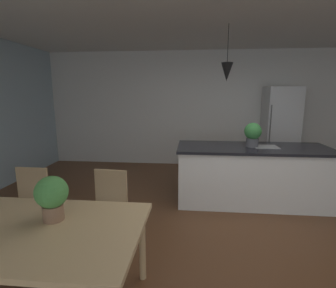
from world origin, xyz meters
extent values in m
cube|color=brown|center=(0.00, 0.00, -0.02)|extent=(10.00, 8.40, 0.04)
cube|color=silver|center=(0.00, 3.26, 1.35)|extent=(10.00, 0.12, 2.70)
cube|color=tan|center=(-1.95, -1.28, 0.70)|extent=(2.06, 1.03, 0.04)
cylinder|color=tan|center=(-1.00, -0.84, 0.35)|extent=(0.06, 0.06, 0.70)
cube|color=tan|center=(-2.41, -0.44, 0.43)|extent=(0.41, 0.41, 0.04)
cube|color=white|center=(-2.41, -0.44, 0.47)|extent=(0.37, 0.37, 0.03)
cube|color=tan|center=(-2.41, -0.26, 0.66)|extent=(0.38, 0.04, 0.42)
cylinder|color=tan|center=(-2.24, -0.61, 0.21)|extent=(0.04, 0.04, 0.41)
cylinder|color=tan|center=(-2.58, -0.61, 0.21)|extent=(0.04, 0.04, 0.41)
cylinder|color=tan|center=(-2.24, -0.27, 0.21)|extent=(0.04, 0.04, 0.41)
cylinder|color=tan|center=(-2.58, -0.27, 0.21)|extent=(0.04, 0.04, 0.41)
cube|color=tan|center=(-1.49, -0.44, 0.43)|extent=(0.44, 0.44, 0.04)
cube|color=white|center=(-1.49, -0.44, 0.47)|extent=(0.39, 0.39, 0.03)
cube|color=tan|center=(-1.47, -0.26, 0.66)|extent=(0.38, 0.07, 0.42)
cylinder|color=tan|center=(-1.33, -0.63, 0.21)|extent=(0.04, 0.04, 0.41)
cylinder|color=tan|center=(-1.67, -0.59, 0.21)|extent=(0.04, 0.04, 0.41)
cylinder|color=tan|center=(-1.30, -0.29, 0.21)|extent=(0.04, 0.04, 0.41)
cylinder|color=tan|center=(-1.64, -0.25, 0.21)|extent=(0.04, 0.04, 0.41)
cube|color=white|center=(0.39, 1.06, 0.44)|extent=(2.28, 0.87, 0.88)
cube|color=black|center=(0.39, 1.06, 0.88)|extent=(2.34, 0.93, 0.04)
cube|color=gray|center=(0.57, 1.06, 0.91)|extent=(0.36, 0.30, 0.01)
cube|color=silver|center=(1.36, 2.86, 0.93)|extent=(0.69, 0.64, 1.86)
cylinder|color=#4C4C4C|center=(1.05, 2.52, 0.93)|extent=(0.02, 0.02, 1.12)
cylinder|color=black|center=(-0.07, 1.06, 2.43)|extent=(0.01, 0.01, 0.54)
cone|color=black|center=(-0.07, 1.06, 2.03)|extent=(0.18, 0.18, 0.27)
cylinder|color=#4C4C51|center=(0.36, 1.06, 0.97)|extent=(0.18, 0.18, 0.13)
sphere|color=#387F3D|center=(0.36, 1.06, 1.14)|extent=(0.26, 0.26, 0.26)
cylinder|color=#8C664C|center=(-1.64, -1.14, 0.78)|extent=(0.16, 0.16, 0.13)
sphere|color=#478C42|center=(-1.64, -1.14, 0.95)|extent=(0.25, 0.25, 0.25)
camera|label=1|loc=(-0.57, -2.90, 1.69)|focal=27.07mm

